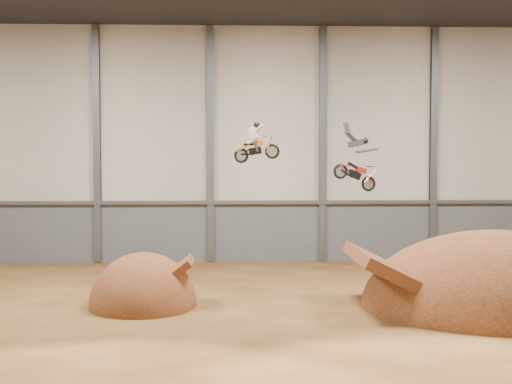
% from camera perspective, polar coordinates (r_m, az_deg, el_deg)
% --- Properties ---
extents(floor, '(40.00, 40.00, 0.00)m').
position_cam_1_polar(floor, '(28.26, 2.51, -10.04)').
color(floor, '#442A12').
rests_on(floor, ground).
extents(back_wall, '(40.00, 0.10, 14.00)m').
position_cam_1_polar(back_wall, '(42.51, 0.85, 3.84)').
color(back_wall, '#BDB6A7').
rests_on(back_wall, ground).
extents(lower_band_back, '(39.80, 0.18, 3.50)m').
position_cam_1_polar(lower_band_back, '(42.65, 0.85, -3.23)').
color(lower_band_back, '#505257').
rests_on(lower_band_back, ground).
extents(steel_rail, '(39.80, 0.35, 0.20)m').
position_cam_1_polar(steel_rail, '(42.35, 0.86, -0.83)').
color(steel_rail, '#47494F').
rests_on(steel_rail, lower_band_back).
extents(steel_column_1, '(0.40, 0.36, 13.90)m').
position_cam_1_polar(steel_column_1, '(42.94, -12.61, 3.76)').
color(steel_column_1, '#47494F').
rests_on(steel_column_1, ground).
extents(steel_column_2, '(0.40, 0.36, 13.90)m').
position_cam_1_polar(steel_column_2, '(42.26, -3.67, 3.84)').
color(steel_column_2, '#47494F').
rests_on(steel_column_2, ground).
extents(steel_column_3, '(0.40, 0.36, 13.90)m').
position_cam_1_polar(steel_column_3, '(42.62, 5.35, 3.82)').
color(steel_column_3, '#47494F').
rests_on(steel_column_3, ground).
extents(steel_column_4, '(0.40, 0.36, 13.90)m').
position_cam_1_polar(steel_column_4, '(44.00, 14.01, 3.72)').
color(steel_column_4, '#47494F').
rests_on(steel_column_4, ground).
extents(takeoff_ramp, '(4.52, 5.21, 4.52)m').
position_cam_1_polar(takeoff_ramp, '(30.80, -9.00, -8.99)').
color(takeoff_ramp, '#422010').
rests_on(takeoff_ramp, ground).
extents(landing_ramp, '(11.25, 9.95, 6.49)m').
position_cam_1_polar(landing_ramp, '(31.65, 18.71, -8.78)').
color(landing_ramp, '#422010').
rests_on(landing_ramp, ground).
extents(fmx_rider_a, '(2.39, 1.39, 2.10)m').
position_cam_1_polar(fmx_rider_a, '(31.07, 0.13, 4.22)').
color(fmx_rider_a, orange).
extents(fmx_rider_b, '(3.77, 1.69, 3.45)m').
position_cam_1_polar(fmx_rider_b, '(32.99, 7.69, 2.78)').
color(fmx_rider_b, '#AE1608').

